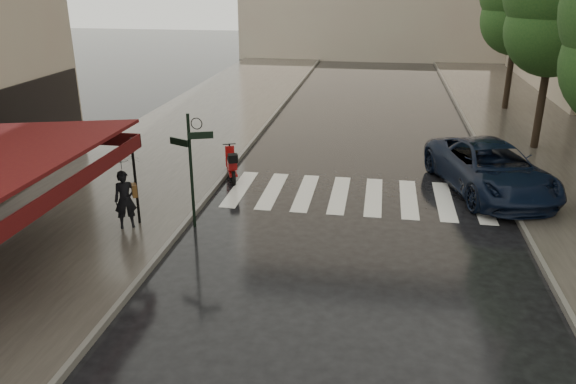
% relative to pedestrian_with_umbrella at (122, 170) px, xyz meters
% --- Properties ---
extents(ground, '(120.00, 120.00, 0.00)m').
position_rel_pedestrian_with_umbrella_xyz_m(ground, '(2.84, -2.45, -1.71)').
color(ground, black).
rests_on(ground, ground).
extents(sidewalk_near, '(6.00, 60.00, 0.12)m').
position_rel_pedestrian_with_umbrella_xyz_m(sidewalk_near, '(-1.66, 9.55, -1.65)').
color(sidewalk_near, '#38332D').
rests_on(sidewalk_near, ground).
extents(sidewalk_far, '(5.50, 60.00, 0.12)m').
position_rel_pedestrian_with_umbrella_xyz_m(sidewalk_far, '(13.09, 9.55, -1.65)').
color(sidewalk_far, '#38332D').
rests_on(sidewalk_far, ground).
extents(curb_near, '(0.12, 60.00, 0.16)m').
position_rel_pedestrian_with_umbrella_xyz_m(curb_near, '(1.39, 9.55, -1.64)').
color(curb_near, '#595651').
rests_on(curb_near, ground).
extents(curb_far, '(0.12, 60.00, 0.16)m').
position_rel_pedestrian_with_umbrella_xyz_m(curb_far, '(10.29, 9.55, -1.64)').
color(curb_far, '#595651').
rests_on(curb_far, ground).
extents(crosswalk, '(7.85, 3.20, 0.01)m').
position_rel_pedestrian_with_umbrella_xyz_m(crosswalk, '(5.81, 3.55, -1.70)').
color(crosswalk, silver).
rests_on(crosswalk, ground).
extents(signpost, '(1.17, 0.29, 3.10)m').
position_rel_pedestrian_with_umbrella_xyz_m(signpost, '(1.65, 0.55, 0.12)').
color(signpost, black).
rests_on(signpost, ground).
extents(pedestrian_with_umbrella, '(1.26, 1.27, 2.39)m').
position_rel_pedestrian_with_umbrella_xyz_m(pedestrian_with_umbrella, '(0.00, 0.00, 0.00)').
color(pedestrian_with_umbrella, black).
rests_on(pedestrian_with_umbrella, sidewalk_near).
extents(scooter, '(0.79, 1.54, 1.06)m').
position_rel_pedestrian_with_umbrella_xyz_m(scooter, '(1.67, 4.37, -1.22)').
color(scooter, black).
rests_on(scooter, ground).
extents(parked_car, '(3.95, 5.98, 1.53)m').
position_rel_pedestrian_with_umbrella_xyz_m(parked_car, '(9.84, 4.60, -0.95)').
color(parked_car, black).
rests_on(parked_car, ground).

